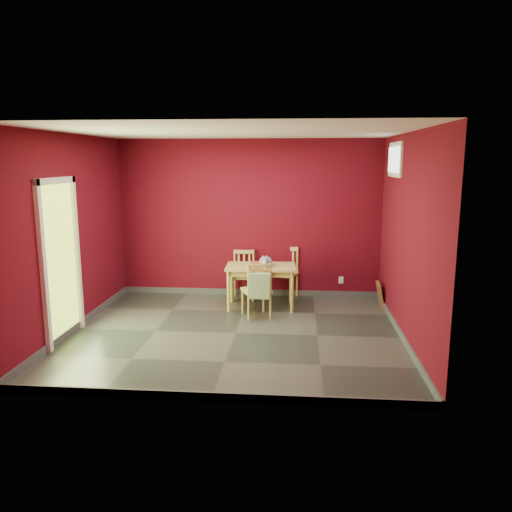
# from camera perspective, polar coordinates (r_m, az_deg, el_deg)

# --- Properties ---
(ground) EXTENTS (4.50, 4.50, 0.00)m
(ground) POSITION_cam_1_polar(r_m,az_deg,el_deg) (6.96, -2.39, -8.79)
(ground) COLOR #2D342D
(ground) RESTS_ON ground
(room_shell) EXTENTS (4.50, 4.50, 4.50)m
(room_shell) POSITION_cam_1_polar(r_m,az_deg,el_deg) (6.94, -2.39, -8.40)
(room_shell) COLOR #4E0813
(room_shell) RESTS_ON ground
(doorway) EXTENTS (0.06, 1.01, 2.13)m
(doorway) POSITION_cam_1_polar(r_m,az_deg,el_deg) (6.93, -21.51, 0.00)
(doorway) COLOR #B7D838
(doorway) RESTS_ON ground
(window) EXTENTS (0.05, 0.90, 0.50)m
(window) POSITION_cam_1_polar(r_m,az_deg,el_deg) (7.62, 15.59, 10.57)
(window) COLOR white
(window) RESTS_ON room_shell
(outlet_plate) EXTENTS (0.08, 0.02, 0.12)m
(outlet_plate) POSITION_cam_1_polar(r_m,az_deg,el_deg) (8.76, 9.69, -2.73)
(outlet_plate) COLOR silver
(outlet_plate) RESTS_ON room_shell
(dining_table) EXTENTS (1.13, 0.69, 0.69)m
(dining_table) POSITION_cam_1_polar(r_m,az_deg,el_deg) (7.97, 0.55, -1.70)
(dining_table) COLOR tan
(dining_table) RESTS_ON ground
(table_runner) EXTENTS (0.33, 0.66, 0.33)m
(table_runner) POSITION_cam_1_polar(r_m,az_deg,el_deg) (7.86, 0.50, -1.62)
(table_runner) COLOR #AD4E2C
(table_runner) RESTS_ON dining_table
(chair_far_left) EXTENTS (0.40, 0.40, 0.82)m
(chair_far_left) POSITION_cam_1_polar(r_m,az_deg,el_deg) (8.56, -1.42, -2.07)
(chair_far_left) COLOR tan
(chair_far_left) RESTS_ON ground
(chair_far_right) EXTENTS (0.52, 0.52, 0.87)m
(chair_far_right) POSITION_cam_1_polar(r_m,az_deg,el_deg) (8.61, 3.34, -1.82)
(chair_far_right) COLOR tan
(chair_far_right) RESTS_ON ground
(chair_near) EXTENTS (0.51, 0.51, 0.85)m
(chair_near) POSITION_cam_1_polar(r_m,az_deg,el_deg) (7.51, 0.13, -3.83)
(chair_near) COLOR tan
(chair_near) RESTS_ON ground
(tote_bag) EXTENTS (0.32, 0.19, 0.44)m
(tote_bag) POSITION_cam_1_polar(r_m,az_deg,el_deg) (7.29, 0.37, -3.42)
(tote_bag) COLOR #79A268
(tote_bag) RESTS_ON chair_near
(cat) EXTENTS (0.37, 0.47, 0.21)m
(cat) POSITION_cam_1_polar(r_m,az_deg,el_deg) (7.91, 1.10, -0.39)
(cat) COLOR slate
(cat) RESTS_ON table_runner
(picture_frame) EXTENTS (0.15, 0.39, 0.39)m
(picture_frame) POSITION_cam_1_polar(r_m,az_deg,el_deg) (8.38, 13.98, -4.29)
(picture_frame) COLOR brown
(picture_frame) RESTS_ON ground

